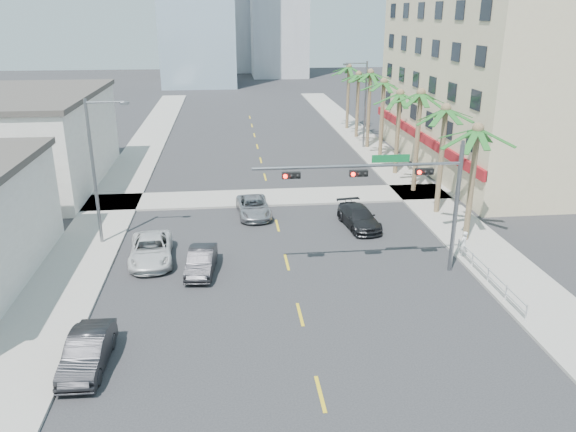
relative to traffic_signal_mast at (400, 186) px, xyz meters
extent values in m
plane|color=#262628|center=(-5.78, -7.95, -5.06)|extent=(260.00, 260.00, 0.00)
cube|color=gray|center=(6.22, 12.05, -4.99)|extent=(4.00, 120.00, 0.15)
cube|color=gray|center=(-17.78, 12.05, -4.99)|extent=(4.00, 120.00, 0.15)
cube|color=gray|center=(-5.78, 14.05, -4.99)|extent=(80.00, 4.00, 0.15)
cube|color=beige|center=(16.22, 22.05, 2.44)|extent=(15.00, 28.00, 15.00)
cube|color=maroon|center=(8.62, 22.05, -2.06)|extent=(0.30, 28.00, 0.80)
cube|color=beige|center=(-25.28, 20.05, -1.46)|extent=(11.00, 18.00, 7.20)
cylinder|color=slate|center=(3.22, 0.05, -1.46)|extent=(0.24, 0.24, 7.20)
cylinder|color=slate|center=(-2.28, 0.05, 1.14)|extent=(11.00, 0.16, 0.16)
cube|color=#0C662D|center=(-0.58, 0.05, 1.49)|extent=(2.00, 0.05, 0.40)
cube|color=black|center=(1.22, -0.10, 0.79)|extent=(0.95, 0.28, 0.32)
sphere|color=#FF0C05|center=(0.90, -0.26, 0.79)|extent=(0.22, 0.22, 0.22)
cube|color=black|center=(-2.28, -0.10, 0.79)|extent=(0.95, 0.28, 0.32)
sphere|color=#FF0C05|center=(-2.60, -0.26, 0.79)|extent=(0.22, 0.22, 0.22)
cube|color=black|center=(-5.78, -0.10, 0.79)|extent=(0.95, 0.28, 0.32)
sphere|color=#FF0C05|center=(-6.10, -0.26, 0.79)|extent=(0.22, 0.22, 0.22)
cylinder|color=brown|center=(5.82, 4.05, -1.46)|extent=(0.36, 0.36, 7.20)
cylinder|color=brown|center=(5.82, 9.25, -1.28)|extent=(0.36, 0.36, 7.56)
cylinder|color=brown|center=(5.82, 14.45, -1.10)|extent=(0.36, 0.36, 7.92)
cylinder|color=brown|center=(5.82, 19.65, -1.46)|extent=(0.36, 0.36, 7.20)
cylinder|color=brown|center=(5.82, 24.85, -1.28)|extent=(0.36, 0.36, 7.56)
cylinder|color=brown|center=(5.82, 30.05, -1.10)|extent=(0.36, 0.36, 7.92)
cylinder|color=brown|center=(5.82, 35.25, -1.46)|extent=(0.36, 0.36, 7.20)
cylinder|color=brown|center=(5.82, 40.45, -1.28)|extent=(0.36, 0.36, 7.56)
cylinder|color=slate|center=(-16.98, 6.05, -0.56)|extent=(0.20, 0.20, 9.00)
cylinder|color=slate|center=(-15.88, 6.05, 3.74)|extent=(2.20, 0.12, 0.12)
cube|color=slate|center=(-14.78, 6.05, 3.64)|extent=(0.50, 0.25, 0.18)
cylinder|color=slate|center=(5.42, 30.05, -0.56)|extent=(0.20, 0.20, 9.00)
cylinder|color=slate|center=(4.32, 30.05, 3.74)|extent=(2.20, 0.12, 0.12)
cube|color=slate|center=(3.22, 30.05, 3.64)|extent=(0.50, 0.25, 0.18)
cylinder|color=silver|center=(4.52, -1.95, -4.51)|extent=(0.08, 8.00, 0.08)
cylinder|color=silver|center=(4.52, -1.95, -4.16)|extent=(0.08, 8.00, 0.08)
cylinder|color=silver|center=(4.52, -5.95, -4.56)|extent=(0.08, 0.08, 1.00)
cylinder|color=silver|center=(4.52, -3.95, -4.56)|extent=(0.08, 0.08, 1.00)
cylinder|color=silver|center=(4.52, -1.95, -4.56)|extent=(0.08, 0.08, 1.00)
cylinder|color=silver|center=(4.52, 0.05, -4.56)|extent=(0.08, 0.08, 1.00)
cylinder|color=silver|center=(4.52, 2.05, -4.56)|extent=(0.08, 0.08, 1.00)
imported|color=black|center=(-14.91, -7.20, -4.35)|extent=(1.64, 4.37, 1.43)
imported|color=silver|center=(-13.58, 3.10, -4.35)|extent=(2.74, 5.29, 1.42)
imported|color=black|center=(-10.64, 1.29, -4.40)|extent=(1.77, 4.15, 1.33)
imported|color=#A7A7AB|center=(-7.28, 10.23, -4.41)|extent=(2.49, 4.84, 1.31)
imported|color=black|center=(-0.36, 7.23, -4.37)|extent=(2.54, 4.96, 1.38)
imported|color=silver|center=(4.52, 1.43, -4.12)|extent=(0.69, 0.65, 1.58)
camera|label=1|loc=(-8.93, -27.44, 8.60)|focal=35.00mm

